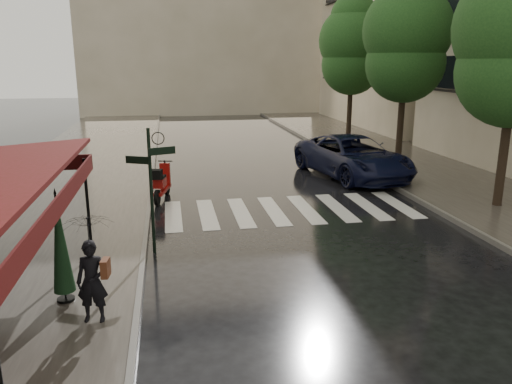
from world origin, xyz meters
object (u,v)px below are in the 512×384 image
object	(u,v)px
parked_car	(352,157)
parasol_back	(60,243)
pedestrian_with_umbrella	(88,237)
scooter	(161,184)

from	to	relation	value
parked_car	parasol_back	distance (m)	13.61
parked_car	parasol_back	xyz separation A→B (m)	(-9.47, -9.77, 0.46)
parked_car	pedestrian_with_umbrella	bearing A→B (deg)	-140.94
scooter	parked_car	distance (m)	8.05
pedestrian_with_umbrella	parasol_back	world-z (taller)	pedestrian_with_umbrella
scooter	parked_car	world-z (taller)	parked_car
scooter	parked_car	bearing A→B (deg)	30.40
parked_car	parasol_back	world-z (taller)	parasol_back
pedestrian_with_umbrella	parked_car	xyz separation A→B (m)	(8.80, 10.67, -0.86)
parasol_back	pedestrian_with_umbrella	bearing A→B (deg)	-53.26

